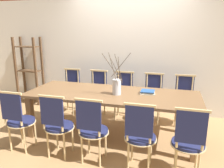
{
  "coord_description": "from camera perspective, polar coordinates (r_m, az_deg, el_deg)",
  "views": [
    {
      "loc": [
        0.91,
        -3.22,
        1.75
      ],
      "look_at": [
        0.0,
        0.0,
        0.89
      ],
      "focal_mm": 35.0,
      "sensor_mm": 36.0,
      "label": 1
    }
  ],
  "objects": [
    {
      "name": "ground_plane",
      "position": [
        3.77,
        -0.0,
        -13.21
      ],
      "size": [
        16.0,
        16.0,
        0.0
      ],
      "primitive_type": "plane",
      "color": "#A87F51"
    },
    {
      "name": "wall_rear",
      "position": [
        4.63,
        4.58,
        12.51
      ],
      "size": [
        12.0,
        0.06,
        3.2
      ],
      "color": "white",
      "rests_on": "ground_plane"
    },
    {
      "name": "dining_table",
      "position": [
        3.52,
        -0.0,
        -3.67
      ],
      "size": [
        2.73,
        1.02,
        0.74
      ],
      "color": "brown",
      "rests_on": "ground_plane"
    },
    {
      "name": "chair_near_leftend",
      "position": [
        3.43,
        -23.2,
        -8.28
      ],
      "size": [
        0.41,
        0.41,
        0.92
      ],
      "color": "#1E234C",
      "rests_on": "ground_plane"
    },
    {
      "name": "chair_near_left",
      "position": [
        3.09,
        -14.04,
        -9.99
      ],
      "size": [
        0.41,
        0.41,
        0.92
      ],
      "color": "#1E234C",
      "rests_on": "ground_plane"
    },
    {
      "name": "chair_near_center",
      "position": [
        2.89,
        -5.18,
        -11.39
      ],
      "size": [
        0.41,
        0.41,
        0.92
      ],
      "color": "#1E234C",
      "rests_on": "ground_plane"
    },
    {
      "name": "chair_near_right",
      "position": [
        2.74,
        7.32,
        -12.88
      ],
      "size": [
        0.41,
        0.41,
        0.92
      ],
      "color": "#1E234C",
      "rests_on": "ground_plane"
    },
    {
      "name": "chair_near_rightend",
      "position": [
        2.73,
        19.4,
        -13.76
      ],
      "size": [
        0.41,
        0.41,
        0.92
      ],
      "color": "#1E234C",
      "rests_on": "ground_plane"
    },
    {
      "name": "chair_far_leftend",
      "position": [
        4.68,
        -10.78,
        -1.41
      ],
      "size": [
        0.41,
        0.41,
        0.92
      ],
      "rotation": [
        0.0,
        0.0,
        3.14
      ],
      "color": "#1E234C",
      "rests_on": "ground_plane"
    },
    {
      "name": "chair_far_left",
      "position": [
        4.45,
        -3.84,
        -2.01
      ],
      "size": [
        0.41,
        0.41,
        0.92
      ],
      "rotation": [
        0.0,
        0.0,
        3.14
      ],
      "color": "#1E234C",
      "rests_on": "ground_plane"
    },
    {
      "name": "chair_far_center",
      "position": [
        4.3,
        2.99,
        -2.57
      ],
      "size": [
        0.41,
        0.41,
        0.92
      ],
      "rotation": [
        0.0,
        0.0,
        3.14
      ],
      "color": "#1E234C",
      "rests_on": "ground_plane"
    },
    {
      "name": "chair_far_right",
      "position": [
        4.22,
        10.61,
        -3.15
      ],
      "size": [
        0.41,
        0.41,
        0.92
      ],
      "rotation": [
        0.0,
        0.0,
        3.14
      ],
      "color": "#1E234C",
      "rests_on": "ground_plane"
    },
    {
      "name": "chair_far_rightend",
      "position": [
        4.21,
        18.26,
        -3.68
      ],
      "size": [
        0.41,
        0.41,
        0.92
      ],
      "rotation": [
        0.0,
        0.0,
        3.14
      ],
      "color": "#1E234C",
      "rests_on": "ground_plane"
    },
    {
      "name": "vase_centerpiece",
      "position": [
        3.39,
        1.23,
        -0.6
      ],
      "size": [
        0.38,
        0.38,
        0.66
      ],
      "color": "silver",
      "rests_on": "dining_table"
    },
    {
      "name": "book_stack",
      "position": [
        3.51,
        9.34,
        -2.1
      ],
      "size": [
        0.26,
        0.23,
        0.05
      ],
      "color": "beige",
      "rests_on": "dining_table"
    },
    {
      "name": "shelving_rack",
      "position": [
        5.48,
        -20.78,
        3.21
      ],
      "size": [
        0.58,
        0.31,
        1.56
      ],
      "color": "#513823",
      "rests_on": "ground_plane"
    }
  ]
}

